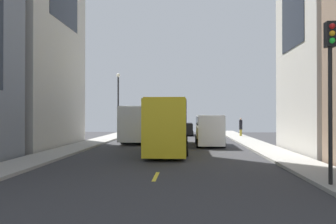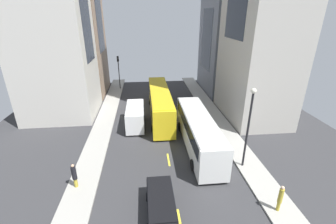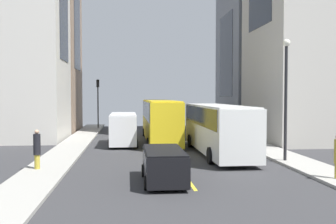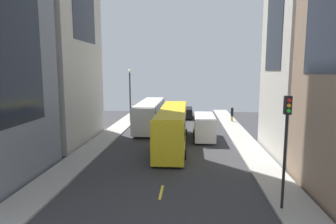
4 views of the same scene
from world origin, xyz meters
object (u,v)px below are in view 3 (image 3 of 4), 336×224
at_px(streetcar_yellow, 160,117).
at_px(delivery_van_white, 123,127).
at_px(traffic_light_near_corner, 98,94).
at_px(pedestrian_crossing_near, 37,148).
at_px(city_bus_white, 217,125).
at_px(car_black_0, 164,163).

bearing_deg(streetcar_yellow, delivery_van_white, 40.94).
bearing_deg(traffic_light_near_corner, pedestrian_crossing_near, 87.32).
bearing_deg(city_bus_white, car_black_0, 62.04).
xyz_separation_m(delivery_van_white, car_black_0, (-2.02, 13.70, -0.60)).
height_order(city_bus_white, delivery_van_white, city_bus_white).
distance_m(streetcar_yellow, car_black_0, 16.53).
xyz_separation_m(delivery_van_white, traffic_light_near_corner, (3.16, -15.41, 2.64)).
distance_m(pedestrian_crossing_near, traffic_light_near_corner, 26.05).
bearing_deg(traffic_light_near_corner, car_black_0, 100.09).
height_order(city_bus_white, pedestrian_crossing_near, city_bus_white).
relative_size(streetcar_yellow, traffic_light_near_corner, 2.41).
xyz_separation_m(car_black_0, traffic_light_near_corner, (5.18, -29.11, 3.25)).
height_order(city_bus_white, car_black_0, city_bus_white).
relative_size(streetcar_yellow, car_black_0, 3.20).
xyz_separation_m(city_bus_white, car_black_0, (4.40, 8.29, -1.10)).
xyz_separation_m(city_bus_white, pedestrian_crossing_near, (10.80, 5.03, -0.77)).
relative_size(delivery_van_white, car_black_0, 1.25).
height_order(delivery_van_white, pedestrian_crossing_near, delivery_van_white).
relative_size(streetcar_yellow, pedestrian_crossing_near, 6.70).
xyz_separation_m(city_bus_white, streetcar_yellow, (3.26, -8.15, 0.12)).
xyz_separation_m(streetcar_yellow, car_black_0, (1.14, 16.45, -1.22)).
xyz_separation_m(streetcar_yellow, traffic_light_near_corner, (6.32, -12.67, 2.03)).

